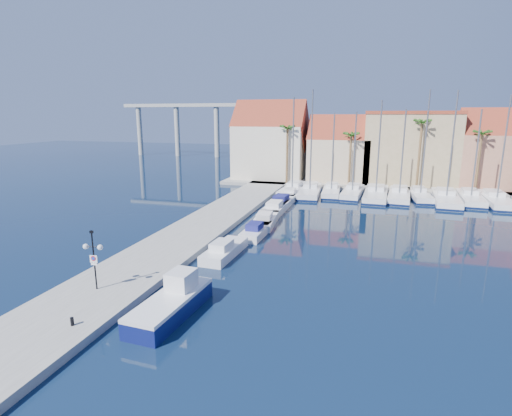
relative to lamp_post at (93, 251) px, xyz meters
The scene contains 32 objects.
ground 9.86m from the lamp_post, 11.42° to the left, with size 260.00×260.00×0.00m, color black.
quay_west 15.61m from the lamp_post, 89.29° to the left, with size 6.00×77.00×0.50m, color gray.
shore_north 53.50m from the lamp_post, 68.95° to the left, with size 54.00×16.00×0.50m, color gray.
lamp_post is the anchor object (origin of this frame).
bollard 5.14m from the lamp_post, 67.89° to the right, with size 0.18×0.18×0.46m, color black.
fishing_boat 6.29m from the lamp_post, ahead, with size 2.58×6.58×2.26m.
motorboat_west_0 11.00m from the lamp_post, 61.00° to the left, with size 2.21×6.14×1.40m.
motorboat_west_1 16.88m from the lamp_post, 68.40° to the left, with size 1.88×5.62×1.40m.
motorboat_west_2 20.79m from the lamp_post, 73.25° to the left, with size 2.66×6.70×1.40m.
motorboat_west_3 26.37m from the lamp_post, 77.50° to the left, with size 2.31×6.98×1.40m.
motorboat_west_4 30.19m from the lamp_post, 79.22° to the left, with size 2.72×7.26×1.40m.
motorboat_west_5 35.04m from the lamp_post, 80.40° to the left, with size 1.86×5.77×1.40m.
motorboat_west_6 40.86m from the lamp_post, 81.32° to the left, with size 1.87×5.39×1.40m.
sailboat_0 38.10m from the lamp_post, 81.72° to the left, with size 3.03×9.85×13.86m.
sailboat_1 38.24m from the lamp_post, 77.76° to the left, with size 3.50×10.88×14.81m.
sailboat_2 39.78m from the lamp_post, 73.79° to the left, with size 2.81×9.09×11.67m.
sailboat_3 40.70m from the lamp_post, 69.69° to the left, with size 3.13×9.62×11.81m.
sailboat_4 41.54m from the lamp_post, 65.32° to the left, with size 3.58×11.66×13.30m.
sailboat_5 43.05m from the lamp_post, 61.61° to the left, with size 3.66×10.82×12.16m.
sailboat_6 44.75m from the lamp_post, 58.86° to the left, with size 2.89×8.72×14.63m.
sailboat_7 45.70m from the lamp_post, 54.81° to the left, with size 3.90×11.87×14.40m.
sailboat_8 48.42m from the lamp_post, 52.46° to the left, with size 3.26×10.17×12.12m.
sailboat_9 49.87m from the lamp_post, 49.51° to the left, with size 3.13×11.04×13.81m.
building_0 48.98m from the lamp_post, 90.95° to the left, with size 12.30×9.00×13.50m.
building_1 50.17m from the lamp_post, 77.10° to the left, with size 10.30×8.00×11.00m.
building_2 54.66m from the lamp_post, 66.01° to the left, with size 14.20×10.20×11.50m.
building_3 59.70m from the lamp_post, 55.02° to the left, with size 10.30×8.00×12.00m.
palm_0 44.38m from the lamp_post, 85.84° to the left, with size 2.60×2.60×10.15m.
palm_1 46.08m from the lamp_post, 73.26° to the left, with size 2.60×2.60×9.15m.
palm_2 50.09m from the lamp_post, 62.13° to the left, with size 2.60×2.60×11.15m.
palm_3 54.10m from the lamp_post, 54.58° to the left, with size 2.60×2.60×9.65m.
viaduct 89.31m from the lamp_post, 109.61° to the left, with size 48.00×2.20×14.45m.
Camera 1 is at (7.21, -21.80, 11.37)m, focal length 28.00 mm.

